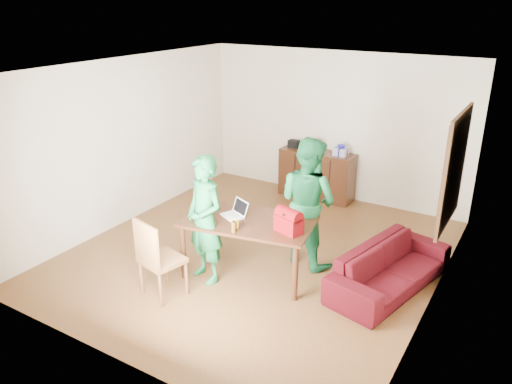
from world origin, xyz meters
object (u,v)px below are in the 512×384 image
Objects in this scene: chair at (162,273)px; red_bag at (289,223)px; table at (248,227)px; bottle at (234,226)px; person_far at (308,202)px; sofa at (390,268)px; laptop at (232,214)px; person_near at (205,220)px.

chair is 3.11× the size of red_bag.
bottle reaches higher than table.
person_far is 0.95× the size of sofa.
sofa is at bearing 48.19° from chair.
person_near is at bearing -89.79° from laptop.
bottle is (0.04, -0.41, 0.18)m from table.
red_bag is (0.59, 0.36, 0.05)m from bottle.
sofa is at bearing 43.85° from person_near.
laptop is at bearing 81.33° from chair.
bottle is at bearing 55.22° from chair.
table is at bearing 71.06° from chair.
sofa is at bearing -168.03° from person_far.
table is at bearing 124.01° from sofa.
person_near is 2.49m from sofa.
bottle is (0.68, 0.61, 0.57)m from chair.
chair is at bearing 71.90° from person_far.
person_far reaches higher than bottle.
bottle is (-0.48, -1.14, -0.03)m from person_far.
laptop is (0.17, 0.38, -0.02)m from person_near.
red_bag is at bearing 31.53° from bottle.
red_bag is at bearing 36.82° from person_near.
person_far is 1.40m from sofa.
chair reaches higher than bottle.
laptop reaches higher than sofa.
sofa is (1.73, 1.06, -0.60)m from bottle.
sofa is at bearing 9.82° from table.
laptop is (-0.76, -0.75, -0.07)m from person_far.
bottle is 0.46× the size of red_bag.
laptop is at bearing 126.03° from bottle.
table is at bearing 95.41° from bottle.
chair is at bearing -87.73° from laptop.
bottle is 2.11m from sofa.
sofa is (1.14, 0.70, -0.65)m from red_bag.
table is 1.27m from chair.
chair is 0.87m from person_near.
person_near is 0.45m from bottle.
chair is at bearing 138.47° from sofa.
chair is 6.73× the size of bottle.
chair is (-0.65, -1.02, -0.39)m from table.
person_near reaches higher than chair.
red_bag is at bearing 113.42° from person_far.
sofa is at bearing 48.95° from red_bag.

